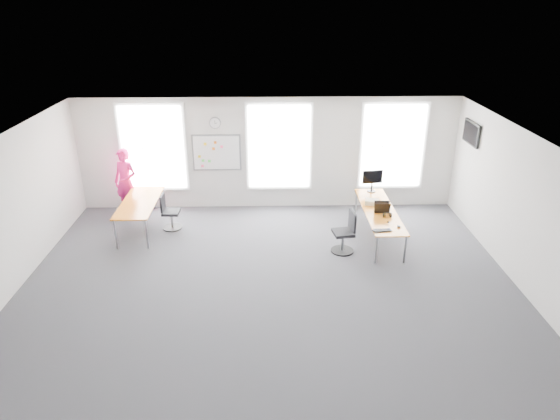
{
  "coord_description": "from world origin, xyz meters",
  "views": [
    {
      "loc": [
        0.01,
        -8.69,
        5.44
      ],
      "look_at": [
        0.25,
        1.2,
        1.1
      ],
      "focal_mm": 32.0,
      "sensor_mm": 36.0,
      "label": 1
    }
  ],
  "objects_px": {
    "person": "(126,182)",
    "keyboard": "(382,231)",
    "headphones": "(387,215)",
    "monitor": "(372,179)",
    "desk_right": "(379,212)",
    "chair_right": "(346,234)",
    "desk_left": "(140,204)",
    "chair_left": "(169,214)"
  },
  "relations": [
    {
      "from": "person",
      "to": "monitor",
      "type": "distance_m",
      "value": 6.4
    },
    {
      "from": "desk_right",
      "to": "monitor",
      "type": "bearing_deg",
      "value": 88.12
    },
    {
      "from": "keyboard",
      "to": "monitor",
      "type": "relative_size",
      "value": 0.68
    },
    {
      "from": "desk_left",
      "to": "monitor",
      "type": "height_order",
      "value": "monitor"
    },
    {
      "from": "desk_right",
      "to": "chair_left",
      "type": "relative_size",
      "value": 3.09
    },
    {
      "from": "desk_right",
      "to": "chair_right",
      "type": "relative_size",
      "value": 2.86
    },
    {
      "from": "headphones",
      "to": "chair_right",
      "type": "bearing_deg",
      "value": -173.48
    },
    {
      "from": "person",
      "to": "keyboard",
      "type": "distance_m",
      "value": 6.71
    },
    {
      "from": "headphones",
      "to": "monitor",
      "type": "xyz_separation_m",
      "value": [
        -0.05,
        1.59,
        0.3
      ]
    },
    {
      "from": "desk_right",
      "to": "chair_right",
      "type": "bearing_deg",
      "value": -139.69
    },
    {
      "from": "keyboard",
      "to": "monitor",
      "type": "height_order",
      "value": "monitor"
    },
    {
      "from": "desk_right",
      "to": "headphones",
      "type": "xyz_separation_m",
      "value": [
        0.09,
        -0.41,
        0.1
      ]
    },
    {
      "from": "desk_right",
      "to": "chair_left",
      "type": "bearing_deg",
      "value": 173.95
    },
    {
      "from": "chair_right",
      "to": "monitor",
      "type": "bearing_deg",
      "value": 144.91
    },
    {
      "from": "chair_left",
      "to": "headphones",
      "type": "xyz_separation_m",
      "value": [
        5.2,
        -0.95,
        0.34
      ]
    },
    {
      "from": "desk_left",
      "to": "keyboard",
      "type": "bearing_deg",
      "value": -15.81
    },
    {
      "from": "desk_right",
      "to": "chair_right",
      "type": "xyz_separation_m",
      "value": [
        -0.91,
        -0.77,
        -0.21
      ]
    },
    {
      "from": "keyboard",
      "to": "headphones",
      "type": "distance_m",
      "value": 0.77
    },
    {
      "from": "keyboard",
      "to": "monitor",
      "type": "xyz_separation_m",
      "value": [
        0.21,
        2.31,
        0.34
      ]
    },
    {
      "from": "chair_right",
      "to": "chair_left",
      "type": "distance_m",
      "value": 4.4
    },
    {
      "from": "monitor",
      "to": "desk_right",
      "type": "bearing_deg",
      "value": -99.25
    },
    {
      "from": "chair_right",
      "to": "headphones",
      "type": "xyz_separation_m",
      "value": [
        0.99,
        0.36,
        0.3
      ]
    },
    {
      "from": "keyboard",
      "to": "chair_right",
      "type": "bearing_deg",
      "value": 141.11
    },
    {
      "from": "desk_left",
      "to": "keyboard",
      "type": "height_order",
      "value": "desk_left"
    },
    {
      "from": "chair_left",
      "to": "keyboard",
      "type": "height_order",
      "value": "chair_left"
    },
    {
      "from": "person",
      "to": "keyboard",
      "type": "bearing_deg",
      "value": -1.12
    },
    {
      "from": "chair_right",
      "to": "person",
      "type": "height_order",
      "value": "person"
    },
    {
      "from": "person",
      "to": "desk_left",
      "type": "bearing_deg",
      "value": -39.07
    },
    {
      "from": "chair_left",
      "to": "keyboard",
      "type": "relative_size",
      "value": 2.24
    },
    {
      "from": "desk_left",
      "to": "desk_right",
      "type": "bearing_deg",
      "value": -4.48
    },
    {
      "from": "person",
      "to": "chair_right",
      "type": "bearing_deg",
      "value": -0.63
    },
    {
      "from": "chair_right",
      "to": "keyboard",
      "type": "height_order",
      "value": "chair_right"
    },
    {
      "from": "chair_right",
      "to": "person",
      "type": "xyz_separation_m",
      "value": [
        -5.44,
        2.25,
        0.46
      ]
    },
    {
      "from": "desk_left",
      "to": "person",
      "type": "xyz_separation_m",
      "value": [
        -0.57,
        1.02,
        0.19
      ]
    },
    {
      "from": "desk_right",
      "to": "keyboard",
      "type": "bearing_deg",
      "value": -98.81
    },
    {
      "from": "keyboard",
      "to": "headphones",
      "type": "relative_size",
      "value": 2.05
    },
    {
      "from": "chair_right",
      "to": "person",
      "type": "relative_size",
      "value": 0.55
    },
    {
      "from": "person",
      "to": "headphones",
      "type": "bearing_deg",
      "value": 5.45
    },
    {
      "from": "person",
      "to": "headphones",
      "type": "relative_size",
      "value": 9.08
    },
    {
      "from": "chair_right",
      "to": "person",
      "type": "bearing_deg",
      "value": -121.64
    },
    {
      "from": "chair_left",
      "to": "monitor",
      "type": "xyz_separation_m",
      "value": [
        5.15,
        0.64,
        0.64
      ]
    },
    {
      "from": "monitor",
      "to": "person",
      "type": "bearing_deg",
      "value": 169.96
    }
  ]
}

